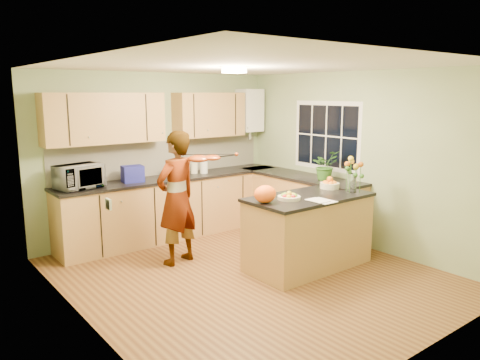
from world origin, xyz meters
TOP-DOWN VIEW (x-y plane):
  - floor at (0.00, 0.00)m, footprint 4.50×4.50m
  - ceiling at (0.00, 0.00)m, footprint 4.00×4.50m
  - wall_back at (0.00, 2.25)m, footprint 4.00×0.02m
  - wall_front at (0.00, -2.25)m, footprint 4.00×0.02m
  - wall_left at (-2.00, 0.00)m, footprint 0.02×4.50m
  - wall_right at (2.00, 0.00)m, footprint 0.02×4.50m
  - back_counter at (0.10, 1.95)m, footprint 3.64×0.62m
  - right_counter at (1.70, 0.85)m, footprint 0.62×2.24m
  - splashback at (0.10, 2.23)m, footprint 3.60×0.02m
  - upper_cabinets at (-0.18, 2.08)m, footprint 3.20×0.34m
  - boiler at (1.70, 2.09)m, footprint 0.40×0.30m
  - window_right at (1.99, 0.60)m, footprint 0.01×1.30m
  - light_switch at (-1.99, -0.60)m, footprint 0.02×0.09m
  - ceiling_lamp at (0.00, 0.30)m, footprint 0.30×0.30m
  - peninsula_island at (0.78, -0.23)m, footprint 1.62×0.83m
  - fruit_dish at (0.43, -0.23)m, footprint 0.28×0.28m
  - orange_bowl at (1.33, -0.08)m, footprint 0.26×0.26m
  - flower_vase at (1.38, -0.41)m, footprint 0.28×0.28m
  - orange_bag at (0.09, -0.18)m, footprint 0.30×0.27m
  - papers at (0.68, -0.53)m, footprint 0.23×0.32m
  - violinist at (-0.46, 0.92)m, footprint 0.71×0.56m
  - violin at (-0.26, 0.70)m, footprint 0.69×0.60m
  - microwave at (-1.35, 1.94)m, footprint 0.65×0.50m
  - blue_box at (-0.59, 1.93)m, footprint 0.32×0.25m
  - kettle at (0.04, 1.93)m, footprint 0.15×0.15m
  - jar_cream at (0.49, 2.00)m, footprint 0.11×0.11m
  - jar_white at (0.63, 1.92)m, footprint 0.16×0.16m
  - potted_plant at (1.70, 0.35)m, footprint 0.40×0.35m

SIDE VIEW (x-z plane):
  - floor at x=0.00m, z-range 0.00..0.00m
  - peninsula_island at x=0.78m, z-range 0.00..0.93m
  - back_counter at x=0.10m, z-range 0.00..0.94m
  - right_counter at x=1.70m, z-range 0.00..0.94m
  - violinist at x=-0.46m, z-range 0.00..1.73m
  - papers at x=0.68m, z-range 0.93..0.94m
  - fruit_dish at x=0.43m, z-range 0.92..1.02m
  - orange_bowl at x=1.33m, z-range 0.92..1.07m
  - jar_cream at x=0.49m, z-range 0.94..1.11m
  - jar_white at x=0.63m, z-range 0.94..1.12m
  - orange_bag at x=0.09m, z-range 0.93..1.14m
  - kettle at x=0.04m, z-range 0.91..1.19m
  - blue_box at x=-0.59m, z-range 0.94..1.17m
  - microwave at x=-1.35m, z-range 0.94..1.26m
  - potted_plant at x=1.70m, z-range 0.94..1.37m
  - splashback at x=0.10m, z-range 0.94..1.46m
  - wall_back at x=0.00m, z-range 0.00..2.50m
  - wall_front at x=0.00m, z-range 0.00..2.50m
  - wall_left at x=-2.00m, z-range 0.00..2.50m
  - wall_right at x=2.00m, z-range 0.00..2.50m
  - flower_vase at x=1.38m, z-range 1.01..1.54m
  - light_switch at x=-1.99m, z-range 1.26..1.34m
  - violin at x=-0.26m, z-range 1.30..1.47m
  - window_right at x=1.99m, z-range 1.02..2.08m
  - upper_cabinets at x=-0.18m, z-range 1.50..2.20m
  - boiler at x=1.70m, z-range 1.47..2.33m
  - ceiling_lamp at x=0.00m, z-range 2.43..2.50m
  - ceiling at x=0.00m, z-range 2.49..2.51m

